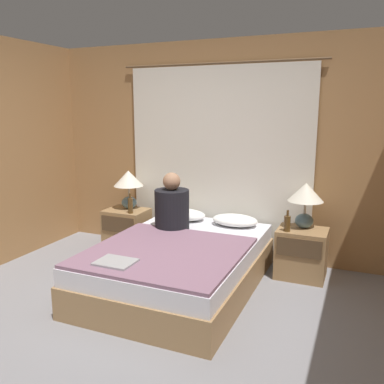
% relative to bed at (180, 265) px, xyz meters
% --- Properties ---
extents(ground_plane, '(16.00, 16.00, 0.00)m').
position_rel_bed_xyz_m(ground_plane, '(0.00, -0.94, -0.22)').
color(ground_plane, gray).
extents(wall_back, '(4.32, 0.06, 2.50)m').
position_rel_bed_xyz_m(wall_back, '(0.00, 1.12, 1.03)').
color(wall_back, '#A37547').
rests_on(wall_back, ground_plane).
extents(curtain_panel, '(2.41, 0.03, 2.24)m').
position_rel_bed_xyz_m(curtain_panel, '(0.00, 1.06, 0.89)').
color(curtain_panel, silver).
rests_on(curtain_panel, ground_plane).
extents(bed, '(1.41, 2.02, 0.45)m').
position_rel_bed_xyz_m(bed, '(0.00, 0.00, 0.00)').
color(bed, '#99754C').
rests_on(bed, ground_plane).
extents(nightstand_left, '(0.50, 0.41, 0.51)m').
position_rel_bed_xyz_m(nightstand_left, '(-1.06, 0.72, 0.03)').
color(nightstand_left, '#937047').
rests_on(nightstand_left, ground_plane).
extents(nightstand_right, '(0.50, 0.41, 0.51)m').
position_rel_bed_xyz_m(nightstand_right, '(1.06, 0.72, 0.03)').
color(nightstand_right, '#937047').
rests_on(nightstand_right, ground_plane).
extents(lamp_left, '(0.36, 0.36, 0.48)m').
position_rel_bed_xyz_m(lamp_left, '(-1.06, 0.80, 0.62)').
color(lamp_left, slate).
rests_on(lamp_left, nightstand_left).
extents(lamp_right, '(0.36, 0.36, 0.48)m').
position_rel_bed_xyz_m(lamp_right, '(1.06, 0.80, 0.62)').
color(lamp_right, slate).
rests_on(lamp_right, nightstand_right).
extents(pillow_left, '(0.52, 0.35, 0.12)m').
position_rel_bed_xyz_m(pillow_left, '(-0.31, 0.79, 0.29)').
color(pillow_left, white).
rests_on(pillow_left, bed).
extents(pillow_right, '(0.52, 0.35, 0.12)m').
position_rel_bed_xyz_m(pillow_right, '(0.31, 0.79, 0.29)').
color(pillow_right, white).
rests_on(pillow_right, bed).
extents(blanket_on_bed, '(1.35, 1.35, 0.03)m').
position_rel_bed_xyz_m(blanket_on_bed, '(0.00, -0.31, 0.24)').
color(blanket_on_bed, slate).
rests_on(blanket_on_bed, bed).
extents(person_left_in_bed, '(0.37, 0.37, 0.62)m').
position_rel_bed_xyz_m(person_left_in_bed, '(-0.28, 0.40, 0.48)').
color(person_left_in_bed, black).
rests_on(person_left_in_bed, bed).
extents(beer_bottle_on_left_stand, '(0.06, 0.06, 0.24)m').
position_rel_bed_xyz_m(beer_bottle_on_left_stand, '(-0.92, 0.60, 0.39)').
color(beer_bottle_on_left_stand, '#513819').
rests_on(beer_bottle_on_left_stand, nightstand_left).
extents(beer_bottle_on_right_stand, '(0.07, 0.07, 0.22)m').
position_rel_bed_xyz_m(beer_bottle_on_right_stand, '(0.92, 0.60, 0.38)').
color(beer_bottle_on_right_stand, '#513819').
rests_on(beer_bottle_on_right_stand, nightstand_right).
extents(laptop_on_bed, '(0.32, 0.25, 0.02)m').
position_rel_bed_xyz_m(laptop_on_bed, '(-0.24, -0.74, 0.27)').
color(laptop_on_bed, '#9EA0A5').
rests_on(laptop_on_bed, blanket_on_bed).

